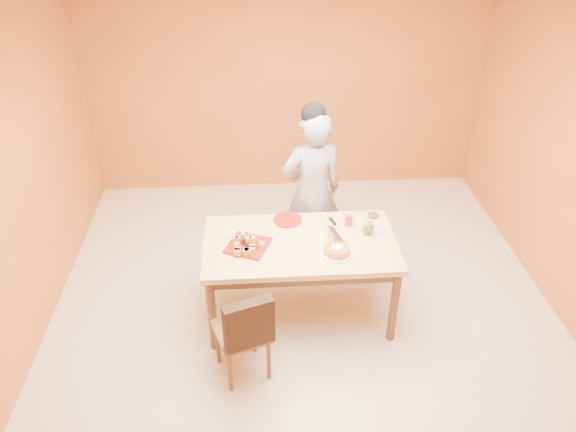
{
  "coord_description": "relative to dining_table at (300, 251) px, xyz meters",
  "views": [
    {
      "loc": [
        -0.41,
        -3.65,
        3.44
      ],
      "look_at": [
        -0.14,
        0.3,
        0.92
      ],
      "focal_mm": 35.0,
      "sensor_mm": 36.0,
      "label": 1
    }
  ],
  "objects": [
    {
      "name": "floor",
      "position": [
        0.04,
        -0.14,
        -0.67
      ],
      "size": [
        5.0,
        5.0,
        0.0
      ],
      "primitive_type": "plane",
      "color": "beige",
      "rests_on": "ground"
    },
    {
      "name": "ceiling",
      "position": [
        0.04,
        -0.14,
        2.03
      ],
      "size": [
        5.0,
        5.0,
        0.0
      ],
      "primitive_type": "plane",
      "rotation": [
        3.14,
        0.0,
        0.0
      ],
      "color": "white",
      "rests_on": "wall_back"
    },
    {
      "name": "wall_back",
      "position": [
        0.04,
        2.36,
        0.68
      ],
      "size": [
        4.5,
        0.0,
        4.5
      ],
      "primitive_type": "plane",
      "rotation": [
        1.57,
        0.0,
        0.0
      ],
      "color": "orange",
      "rests_on": "floor"
    },
    {
      "name": "wall_left",
      "position": [
        -2.21,
        -0.14,
        0.68
      ],
      "size": [
        0.0,
        5.0,
        5.0
      ],
      "primitive_type": "plane",
      "rotation": [
        1.57,
        0.0,
        1.57
      ],
      "color": "orange",
      "rests_on": "floor"
    },
    {
      "name": "dining_table",
      "position": [
        0.0,
        0.0,
        0.0
      ],
      "size": [
        1.6,
        0.9,
        0.76
      ],
      "color": "#E8D079",
      "rests_on": "floor"
    },
    {
      "name": "dining_chair",
      "position": [
        -0.5,
        -0.67,
        -0.23
      ],
      "size": [
        0.5,
        0.56,
        0.85
      ],
      "rotation": [
        0.0,
        0.0,
        0.34
      ],
      "color": "brown",
      "rests_on": "floor"
    },
    {
      "name": "pastry_pile",
      "position": [
        -0.43,
        -0.03,
        0.16
      ],
      "size": [
        0.29,
        0.29,
        0.09
      ],
      "primitive_type": null,
      "color": "tan",
      "rests_on": "pastry_platter"
    },
    {
      "name": "person",
      "position": [
        0.17,
        0.73,
        0.14
      ],
      "size": [
        0.65,
        0.49,
        1.61
      ],
      "primitive_type": "imported",
      "rotation": [
        0.0,
        0.0,
        3.34
      ],
      "color": "gray",
      "rests_on": "floor"
    },
    {
      "name": "pastry_platter",
      "position": [
        -0.43,
        -0.03,
        0.1
      ],
      "size": [
        0.42,
        0.42,
        0.02
      ],
      "primitive_type": "cube",
      "rotation": [
        0.0,
        0.0,
        -0.4
      ],
      "color": "maroon",
      "rests_on": "dining_table"
    },
    {
      "name": "red_dinner_plate",
      "position": [
        -0.08,
        0.33,
        0.1
      ],
      "size": [
        0.26,
        0.26,
        0.01
      ],
      "primitive_type": "cylinder",
      "rotation": [
        0.0,
        0.0,
        0.04
      ],
      "color": "maroon",
      "rests_on": "dining_table"
    },
    {
      "name": "white_cake_plate",
      "position": [
        0.28,
        -0.18,
        0.1
      ],
      "size": [
        0.32,
        0.32,
        0.01
      ],
      "primitive_type": "cylinder",
      "rotation": [
        0.0,
        0.0,
        -0.19
      ],
      "color": "white",
      "rests_on": "dining_table"
    },
    {
      "name": "sponge_cake",
      "position": [
        0.28,
        -0.18,
        0.13
      ],
      "size": [
        0.22,
        0.22,
        0.05
      ],
      "primitive_type": "cylinder",
      "rotation": [
        0.0,
        0.0,
        -0.02
      ],
      "color": "orange",
      "rests_on": "white_cake_plate"
    },
    {
      "name": "cake_server",
      "position": [
        0.29,
        0.0,
        0.16
      ],
      "size": [
        0.11,
        0.24,
        0.01
      ],
      "primitive_type": "cube",
      "rotation": [
        0.0,
        0.0,
        0.29
      ],
      "color": "white",
      "rests_on": "sponge_cake"
    },
    {
      "name": "egg_ornament",
      "position": [
        0.58,
        0.08,
        0.16
      ],
      "size": [
        0.13,
        0.11,
        0.13
      ],
      "primitive_type": "ellipsoid",
      "rotation": [
        0.0,
        0.0,
        0.39
      ],
      "color": "olive",
      "rests_on": "dining_table"
    },
    {
      "name": "magenta_glass",
      "position": [
        0.44,
        0.23,
        0.14
      ],
      "size": [
        0.09,
        0.09,
        0.1
      ],
      "primitive_type": "cylinder",
      "rotation": [
        0.0,
        0.0,
        -0.4
      ],
      "color": "#BF1C65",
      "rests_on": "dining_table"
    },
    {
      "name": "checker_tin",
      "position": [
        0.68,
        0.34,
        0.11
      ],
      "size": [
        0.1,
        0.1,
        0.03
      ],
      "primitive_type": "cylinder",
      "rotation": [
        0.0,
        0.0,
        0.1
      ],
      "color": "#351A0E",
      "rests_on": "dining_table"
    }
  ]
}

